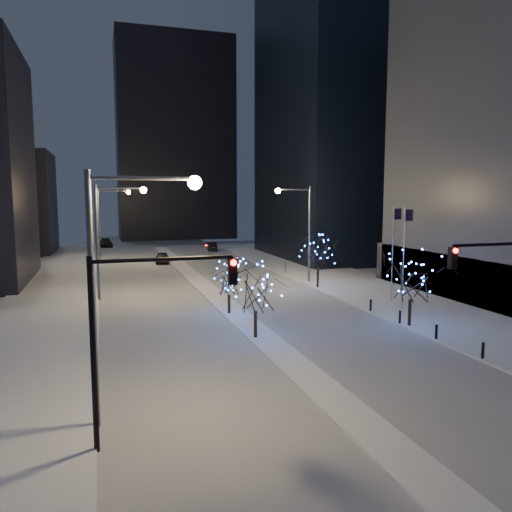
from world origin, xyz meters
name	(u,v)px	position (x,y,z in m)	size (l,w,h in m)	color
ground	(350,415)	(0.00, 0.00, 0.00)	(160.00, 160.00, 0.00)	silver
road	(196,280)	(0.00, 35.00, 0.01)	(20.00, 130.00, 0.02)	#ADB1BC
median	(206,288)	(0.00, 30.00, 0.07)	(2.00, 80.00, 0.15)	silver
east_sidewalk	(395,298)	(15.00, 20.00, 0.07)	(10.00, 90.00, 0.15)	silver
west_sidewalk	(40,323)	(-14.00, 20.00, 0.07)	(8.00, 90.00, 0.15)	silver
horizon_block	(174,140)	(6.00, 92.00, 21.00)	(24.00, 14.00, 42.00)	black
street_lamp_w_near	(120,262)	(-8.94, 2.00, 6.50)	(4.40, 0.56, 10.00)	#595E66
street_lamp_w_mid	(109,226)	(-8.94, 27.00, 6.50)	(4.40, 0.56, 10.00)	#595E66
street_lamp_w_far	(106,215)	(-8.94, 52.00, 6.50)	(4.40, 0.56, 10.00)	#595E66
street_lamp_east	(301,221)	(10.08, 30.00, 6.45)	(3.90, 0.56, 10.00)	#595E66
traffic_signal_west	(138,318)	(-8.44, 0.00, 4.76)	(5.26, 0.43, 7.00)	black
traffic_signal_east	(512,286)	(8.94, 1.00, 4.76)	(5.26, 0.43, 7.00)	black
flagpoles	(399,249)	(13.37, 17.25, 4.80)	(1.35, 2.60, 8.00)	silver
bollards	(417,324)	(10.20, 10.00, 0.60)	(0.16, 12.16, 0.90)	black
car_near	(162,258)	(-1.90, 50.01, 0.73)	(1.73, 4.31, 1.47)	black
car_mid	(212,246)	(7.83, 63.46, 0.72)	(1.53, 4.38, 1.44)	black
car_far	(106,243)	(-9.00, 74.84, 0.74)	(2.08, 5.12, 1.48)	black
holiday_tree_median_near	(255,289)	(-0.50, 11.71, 3.26)	(4.88, 4.88, 4.83)	black
holiday_tree_median_far	(229,280)	(-0.50, 18.55, 2.70)	(3.72, 3.72, 3.92)	black
holiday_tree_plaza_near	(411,277)	(10.50, 11.32, 3.55)	(4.35, 4.35, 5.32)	black
holiday_tree_plaza_far	(318,253)	(10.50, 26.64, 3.54)	(4.34, 4.34, 5.21)	black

